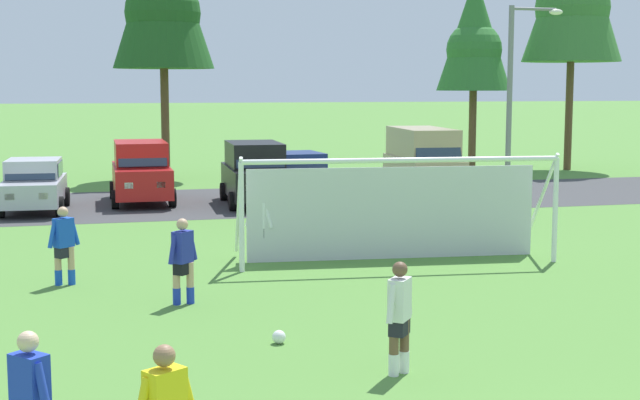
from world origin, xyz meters
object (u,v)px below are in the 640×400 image
(soccer_goal, at_px, (395,206))
(parked_car_slot_left, at_px, (34,185))
(parked_car_slot_center_left, at_px, (141,171))
(player_winger_right, at_px, (183,261))
(player_winger_left, at_px, (399,318))
(player_midfield_center, at_px, (259,227))
(player_defender_far, at_px, (64,246))
(parked_car_slot_center_right, at_px, (298,176))
(parked_car_slot_right, at_px, (423,159))
(soccer_ball, at_px, (279,337))
(parked_car_slot_center, at_px, (255,173))
(street_lamp, at_px, (515,104))

(soccer_goal, xyz_separation_m, parked_car_slot_left, (-8.71, 10.88, -0.42))
(soccer_goal, xyz_separation_m, parked_car_slot_center_left, (-5.17, 12.34, -0.18))
(player_winger_right, bearing_deg, player_winger_left, -62.92)
(player_midfield_center, distance_m, player_defender_far, 4.63)
(player_winger_right, relative_size, parked_car_slot_center_left, 0.36)
(parked_car_slot_center_right, distance_m, parked_car_slot_right, 5.00)
(player_midfield_center, distance_m, parked_car_slot_center_right, 11.60)
(parked_car_slot_right, bearing_deg, soccer_ball, -117.08)
(soccer_ball, distance_m, player_winger_left, 2.47)
(player_midfield_center, xyz_separation_m, parked_car_slot_right, (8.45, 11.51, 0.52))
(player_winger_right, bearing_deg, parked_car_slot_center, 74.38)
(parked_car_slot_center_left, relative_size, street_lamp, 0.69)
(player_midfield_center, xyz_separation_m, parked_car_slot_left, (-5.59, 10.22, 0.05))
(player_defender_far, bearing_deg, street_lamp, 30.87)
(soccer_goal, xyz_separation_m, parked_car_slot_center, (-1.37, 10.85, -0.18))
(parked_car_slot_left, relative_size, street_lamp, 0.64)
(soccer_ball, relative_size, parked_car_slot_left, 0.05)
(parked_car_slot_center_right, xyz_separation_m, street_lamp, (6.47, -4.02, 2.62))
(soccer_goal, xyz_separation_m, player_defender_far, (-7.50, -0.87, -0.47))
(soccer_ball, height_order, soccer_goal, soccer_goal)
(player_winger_left, height_order, parked_car_slot_left, parked_car_slot_left)
(parked_car_slot_left, relative_size, parked_car_slot_center, 0.92)
(parked_car_slot_center_left, bearing_deg, parked_car_slot_center, -21.33)
(soccer_ball, bearing_deg, parked_car_slot_left, 105.17)
(parked_car_slot_left, bearing_deg, soccer_ball, -74.83)
(parked_car_slot_center, xyz_separation_m, parked_car_slot_center_right, (1.73, 0.87, -0.24))
(soccer_goal, distance_m, parked_car_slot_right, 13.28)
(player_defender_far, bearing_deg, soccer_ball, -57.41)
(parked_car_slot_center, bearing_deg, player_winger_left, -94.10)
(player_defender_far, distance_m, parked_car_slot_right, 18.29)
(soccer_ball, xyz_separation_m, player_defender_far, (-3.42, 5.35, 0.71))
(soccer_goal, height_order, parked_car_slot_right, soccer_goal)
(parked_car_slot_left, height_order, parked_car_slot_center_right, same)
(player_defender_far, bearing_deg, soccer_goal, 6.59)
(parked_car_slot_left, relative_size, parked_car_slot_right, 0.87)
(soccer_goal, distance_m, player_midfield_center, 3.23)
(soccer_ball, xyz_separation_m, parked_car_slot_center_left, (-1.09, 18.56, 1.00))
(player_winger_left, height_order, parked_car_slot_center_right, parked_car_slot_center_right)
(parked_car_slot_right, bearing_deg, parked_car_slot_center_left, 179.08)
(parked_car_slot_center, bearing_deg, soccer_ball, -99.02)
(parked_car_slot_center_right, bearing_deg, soccer_goal, -91.76)
(parked_car_slot_right, bearing_deg, parked_car_slot_left, -174.76)
(parked_car_slot_left, bearing_deg, parked_car_slot_center_right, 5.27)
(player_midfield_center, height_order, street_lamp, street_lamp)
(player_defender_far, distance_m, parked_car_slot_center_right, 14.84)
(parked_car_slot_left, bearing_deg, soccer_goal, -51.32)
(soccer_goal, relative_size, player_defender_far, 4.61)
(soccer_goal, distance_m, street_lamp, 10.53)
(player_defender_far, xyz_separation_m, parked_car_slot_center_right, (7.86, 12.59, 0.05))
(player_winger_left, xyz_separation_m, parked_car_slot_left, (-5.98, 19.05, 0.05))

